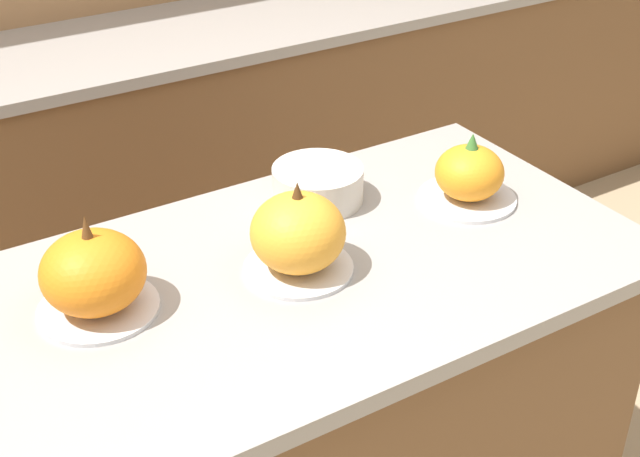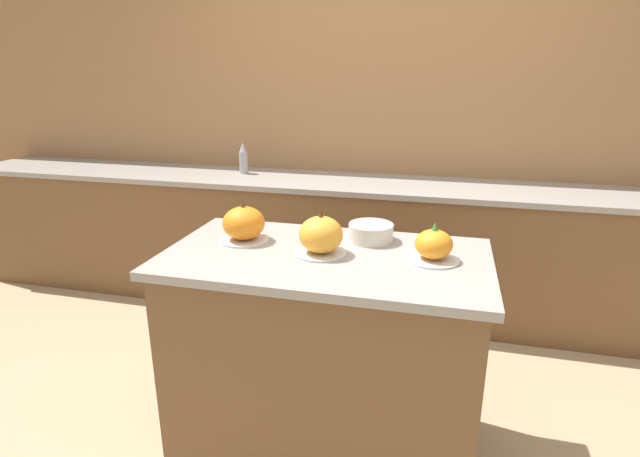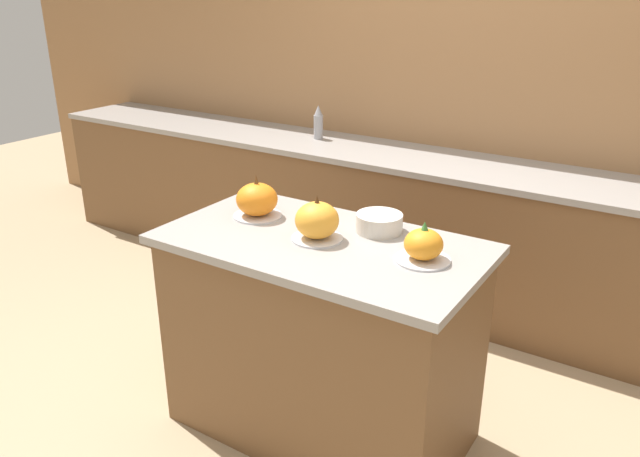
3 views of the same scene
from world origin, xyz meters
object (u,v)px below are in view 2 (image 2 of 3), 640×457
object	(u,v)px
pumpkin_cake_left	(244,224)
bottle_tall	(243,159)
pumpkin_cake_center	(321,235)
mixing_bowl	(371,232)
pumpkin_cake_right	(434,246)

from	to	relation	value
pumpkin_cake_left	bottle_tall	size ratio (longest dim) A/B	0.96
pumpkin_cake_center	mixing_bowl	bearing A→B (deg)	50.11
bottle_tall	mixing_bowl	world-z (taller)	bottle_tall
pumpkin_cake_left	pumpkin_cake_center	world-z (taller)	pumpkin_cake_left
pumpkin_cake_left	pumpkin_cake_right	bearing A→B (deg)	-2.47
pumpkin_cake_right	mixing_bowl	xyz separation A→B (m)	(-0.27, 0.16, -0.02)
pumpkin_cake_right	bottle_tall	world-z (taller)	bottle_tall
pumpkin_cake_left	mixing_bowl	distance (m)	0.54
pumpkin_cake_left	pumpkin_cake_center	distance (m)	0.36
pumpkin_cake_left	bottle_tall	distance (m)	1.47
mixing_bowl	bottle_tall	bearing A→B (deg)	131.51
bottle_tall	mixing_bowl	size ratio (longest dim) A/B	1.15
pumpkin_cake_center	mixing_bowl	size ratio (longest dim) A/B	1.08
pumpkin_cake_center	bottle_tall	size ratio (longest dim) A/B	0.94
mixing_bowl	pumpkin_cake_right	bearing A→B (deg)	-31.70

